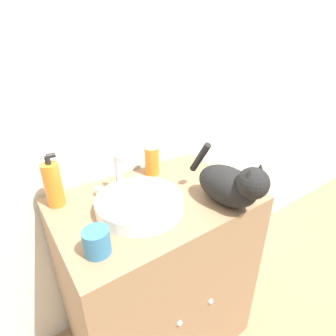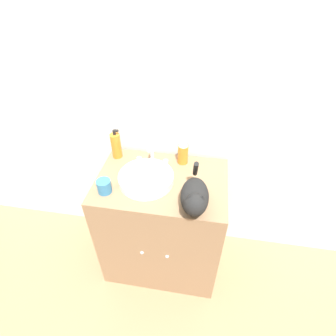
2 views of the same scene
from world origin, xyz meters
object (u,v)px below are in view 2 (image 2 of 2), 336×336
object	(u,v)px
cat	(195,197)
spray_bottle	(183,152)
soap_bottle	(116,145)
cup	(104,186)

from	to	relation	value
cat	spray_bottle	bearing A→B (deg)	-168.95
cat	soap_bottle	bearing A→B (deg)	-129.34
cup	spray_bottle	bearing A→B (deg)	40.30
spray_bottle	cup	bearing A→B (deg)	-139.70
soap_bottle	cat	bearing A→B (deg)	-34.82
cat	soap_bottle	world-z (taller)	cat
cat	cup	distance (m)	0.53
cat	spray_bottle	world-z (taller)	cat
cat	cup	size ratio (longest dim) A/B	4.49
spray_bottle	cup	xyz separation A→B (m)	(-0.42, -0.35, -0.04)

